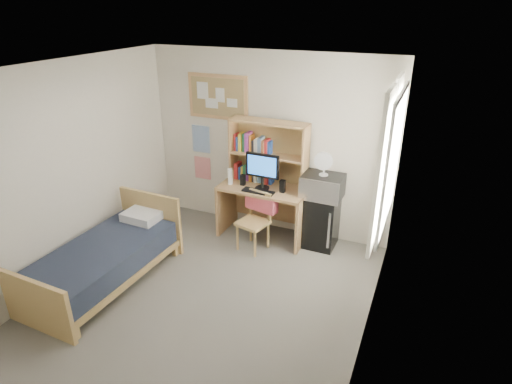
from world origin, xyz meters
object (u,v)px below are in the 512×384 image
at_px(microwave, 323,186).
at_px(bulletin_board, 218,97).
at_px(desk, 264,212).
at_px(bed, 104,265).
at_px(monitor, 262,172).
at_px(mini_fridge, 321,221).
at_px(speaker_left, 243,180).
at_px(desk_fan, 324,165).
at_px(desk_chair, 253,222).
at_px(speaker_right, 282,186).

bearing_deg(microwave, bulletin_board, 171.94).
xyz_separation_m(desk, microwave, (0.83, 0.05, 0.52)).
distance_m(bed, monitor, 2.36).
relative_size(bulletin_board, mini_fridge, 1.24).
bearing_deg(speaker_left, bulletin_board, 147.16).
xyz_separation_m(desk, mini_fridge, (0.83, 0.07, -0.01)).
height_order(bulletin_board, bed, bulletin_board).
bearing_deg(desk_fan, desk_chair, -150.53).
xyz_separation_m(desk_chair, monitor, (-0.00, 0.34, 0.63)).
xyz_separation_m(bed, speaker_right, (1.65, 1.76, 0.62)).
relative_size(desk, desk_chair, 1.52).
xyz_separation_m(speaker_right, desk_fan, (0.53, 0.12, 0.35)).
bearing_deg(speaker_left, bed, -119.38).
bearing_deg(bulletin_board, speaker_left, -34.03).
distance_m(mini_fridge, speaker_left, 1.23).
bearing_deg(speaker_right, desk_chair, -130.81).
distance_m(desk, mini_fridge, 0.83).
bearing_deg(desk_chair, desk, 103.94).
distance_m(desk_chair, bed, 1.97).
height_order(speaker_right, microwave, microwave).
distance_m(monitor, speaker_right, 0.34).
bearing_deg(desk, bed, -125.24).
xyz_separation_m(desk, speaker_right, (0.30, -0.07, 0.48)).
bearing_deg(desk_fan, desk, -175.46).
xyz_separation_m(bulletin_board, speaker_left, (0.55, -0.37, -1.06)).
relative_size(bed, desk_fan, 6.12).
distance_m(bulletin_board, desk_chair, 1.87).
distance_m(desk, monitor, 0.65).
distance_m(bulletin_board, microwave, 1.97).
height_order(desk, speaker_right, speaker_right).
height_order(bulletin_board, speaker_right, bulletin_board).
height_order(desk_chair, speaker_right, speaker_right).
bearing_deg(speaker_right, microwave, 13.89).
bearing_deg(microwave, monitor, -171.36).
distance_m(desk_chair, speaker_right, 0.64).
height_order(monitor, speaker_left, monitor).
relative_size(desk_chair, microwave, 1.53).
bearing_deg(desk_chair, desk_fan, 42.51).
relative_size(monitor, desk_fan, 1.69).
bearing_deg(bed, bulletin_board, 79.22).
relative_size(desk, mini_fridge, 1.65).
distance_m(desk, speaker_left, 0.56).
distance_m(mini_fridge, monitor, 1.07).
distance_m(bulletin_board, mini_fridge, 2.29).
bearing_deg(desk, speaker_left, -168.69).
relative_size(bulletin_board, desk, 0.75).
relative_size(mini_fridge, speaker_right, 4.35).
distance_m(desk, microwave, 0.98).
distance_m(speaker_left, microwave, 1.13).
distance_m(monitor, desk_fan, 0.86).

